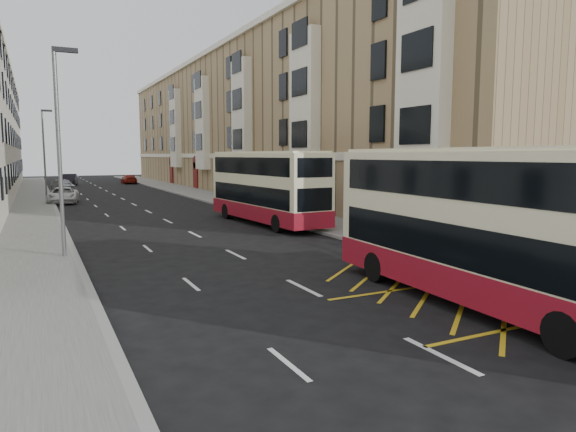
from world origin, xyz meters
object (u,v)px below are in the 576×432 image
double_decker_front (483,227)px  car_silver (63,185)px  car_dark (70,180)px  white_van (63,195)px  street_lamp_near (60,141)px  pedestrian_near (575,257)px  double_decker_rear (266,187)px  car_red (129,179)px  street_lamp_far (44,149)px  pedestrian_far (554,249)px

double_decker_front → car_silver: 53.09m
car_dark → white_van: bearing=-86.2°
street_lamp_near → white_van: (1.15, 25.69, -3.95)m
street_lamp_near → pedestrian_near: (13.73, -11.78, -3.64)m
double_decker_rear → pedestrian_near: (2.38, -17.92, -1.19)m
pedestrian_near → car_red: size_ratio=0.38×
street_lamp_near → street_lamp_far: (0.00, 30.00, 0.00)m
double_decker_rear → car_silver: (-9.48, 34.54, -1.46)m
pedestrian_near → car_dark: size_ratio=0.36×
double_decker_rear → car_dark: 47.37m
street_lamp_far → car_silver: street_lamp_far is taller
street_lamp_near → pedestrian_far: size_ratio=4.15×
street_lamp_far → double_decker_front: bearing=-76.8°
pedestrian_far → car_dark: (-10.59, 63.78, -0.34)m
double_decker_front → pedestrian_far: size_ratio=5.64×
pedestrian_far → double_decker_rear: bearing=-76.0°
car_red → car_silver: bearing=55.4°
double_decker_front → white_van: bearing=105.4°
double_decker_front → car_red: bearing=91.3°
street_lamp_far → pedestrian_far: size_ratio=4.15×
street_lamp_near → car_silver: bearing=87.4°
street_lamp_near → pedestrian_far: (13.85, -10.99, -3.52)m
street_lamp_far → double_decker_front: street_lamp_far is taller
double_decker_front → street_lamp_near: bearing=132.1°
street_lamp_near → double_decker_front: 15.52m
double_decker_rear → street_lamp_near: bearing=-155.0°
white_van → car_red: size_ratio=1.12×
street_lamp_near → car_red: street_lamp_near is taller
pedestrian_near → street_lamp_far: bearing=-86.9°
car_red → double_decker_front: bearing=88.8°
double_decker_front → pedestrian_near: 4.13m
car_silver → car_dark: size_ratio=0.91×
white_van → street_lamp_near: bearing=-85.2°
car_dark → street_lamp_near: bearing=-85.3°
car_silver → white_van: bearing=-109.0°
pedestrian_far → double_decker_front: bearing=16.9°
pedestrian_far → car_dark: size_ratio=0.41×
street_lamp_far → car_red: (11.14, 24.13, -4.00)m
street_lamp_far → double_decker_rear: bearing=-64.6°
street_lamp_near → double_decker_rear: (11.35, 6.14, -2.45)m
double_decker_front → car_red: size_ratio=2.47×
pedestrian_near → car_dark: bearing=-95.9°
street_lamp_near → car_dark: size_ratio=1.70×
car_silver → double_decker_front: bearing=-97.7°
street_lamp_near → car_red: bearing=78.4°
pedestrian_near → car_silver: 53.79m
car_silver → car_red: 16.34m
street_lamp_near → double_decker_front: street_lamp_near is taller
street_lamp_near → pedestrian_near: street_lamp_near is taller
street_lamp_far → pedestrian_far: 43.41m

